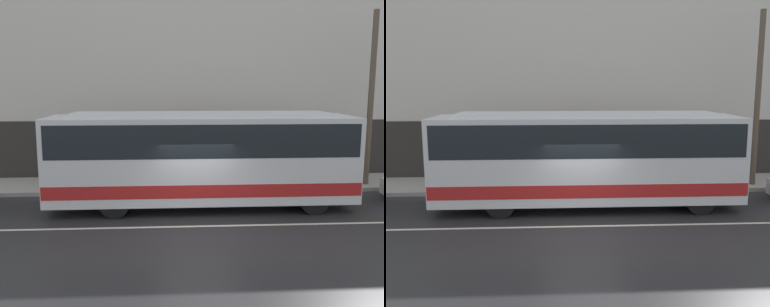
{
  "view_description": "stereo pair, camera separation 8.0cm",
  "coord_description": "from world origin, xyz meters",
  "views": [
    {
      "loc": [
        -0.99,
        -12.95,
        4.46
      ],
      "look_at": [
        -0.06,
        2.19,
        1.99
      ],
      "focal_mm": 40.0,
      "sensor_mm": 36.0,
      "label": 1
    },
    {
      "loc": [
        -0.91,
        -12.95,
        4.46
      ],
      "look_at": [
        -0.06,
        2.19,
        1.99
      ],
      "focal_mm": 40.0,
      "sensor_mm": 36.0,
      "label": 2
    }
  ],
  "objects": [
    {
      "name": "ground_plane",
      "position": [
        0.0,
        0.0,
        0.0
      ],
      "size": [
        60.0,
        60.0,
        0.0
      ],
      "primitive_type": "plane",
      "color": "#262628"
    },
    {
      "name": "building_facade",
      "position": [
        0.0,
        7.09,
        5.35
      ],
      "size": [
        60.0,
        0.35,
        11.1
      ],
      "color": "silver",
      "rests_on": "ground_plane"
    },
    {
      "name": "sidewalk",
      "position": [
        0.0,
        5.47,
        0.08
      ],
      "size": [
        60.0,
        2.95,
        0.16
      ],
      "color": "#A09E99",
      "rests_on": "ground_plane"
    },
    {
      "name": "pedestrian_waiting",
      "position": [
        -0.89,
        4.88,
        0.89
      ],
      "size": [
        0.36,
        0.36,
        1.58
      ],
      "color": "maroon",
      "rests_on": "sidewalk"
    },
    {
      "name": "utility_pole_near",
      "position": [
        7.66,
        4.7,
        3.82
      ],
      "size": [
        0.24,
        0.24,
        7.3
      ],
      "color": "brown",
      "rests_on": "sidewalk"
    },
    {
      "name": "transit_bus",
      "position": [
        0.3,
        2.19,
        1.94
      ],
      "size": [
        10.85,
        2.62,
        3.44
      ],
      "color": "silver",
      "rests_on": "ground_plane"
    },
    {
      "name": "lane_stripe",
      "position": [
        0.0,
        0.0,
        0.0
      ],
      "size": [
        54.0,
        0.14,
        0.01
      ],
      "color": "beige",
      "rests_on": "ground_plane"
    }
  ]
}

